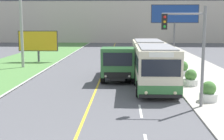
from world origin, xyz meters
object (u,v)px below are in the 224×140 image
at_px(utility_pole_far, 20,4).
at_px(planter_round_near, 209,92).
at_px(billboard_large, 175,16).
at_px(planter_round_third, 182,69).
at_px(billboard_small, 38,41).
at_px(city_bus, 151,62).
at_px(traffic_light_mast, 190,44).
at_px(planter_round_second, 191,78).
at_px(car_distant, 140,51).
at_px(dump_truck, 118,64).

distance_m(utility_pole_far, planter_round_near, 20.78).
relative_size(billboard_large, planter_round_third, 5.64).
bearing_deg(billboard_small, utility_pole_far, -95.07).
relative_size(city_bus, billboard_small, 2.86).
distance_m(traffic_light_mast, billboard_small, 23.01).
height_order(city_bus, planter_round_second, city_bus).
distance_m(car_distant, traffic_light_mast, 25.81).
bearing_deg(traffic_light_mast, car_distant, 92.99).
distance_m(traffic_light_mast, planter_round_third, 10.47).
bearing_deg(car_distant, planter_round_near, -83.68).
distance_m(car_distant, planter_round_third, 15.93).
bearing_deg(planter_round_third, planter_round_second, -93.08).
relative_size(planter_round_near, planter_round_third, 0.95).
bearing_deg(billboard_large, car_distant, -178.69).
xyz_separation_m(city_bus, planter_round_third, (2.89, 2.62, -0.92)).
relative_size(utility_pole_far, planter_round_near, 10.79).
bearing_deg(dump_truck, planter_round_near, -51.10).
distance_m(billboard_small, planter_round_second, 19.72).
bearing_deg(planter_round_near, planter_round_second, 91.10).
bearing_deg(billboard_small, dump_truck, -50.10).
height_order(traffic_light_mast, planter_round_third, traffic_light_mast).
bearing_deg(utility_pole_far, billboard_large, 33.93).
bearing_deg(traffic_light_mast, planter_round_near, 40.00).
bearing_deg(planter_round_third, car_distant, 100.35).
distance_m(dump_truck, traffic_light_mast, 8.86).
distance_m(traffic_light_mast, billboard_large, 26.02).
bearing_deg(planter_round_second, traffic_light_mast, -103.03).
bearing_deg(billboard_large, city_bus, -104.10).
relative_size(dump_truck, billboard_large, 0.98).
xyz_separation_m(planter_round_near, planter_round_third, (0.15, 8.81, 0.02)).
relative_size(city_bus, dump_truck, 1.92).
bearing_deg(city_bus, dump_truck, 172.61).
height_order(dump_truck, planter_round_third, dump_truck).
height_order(traffic_light_mast, billboard_small, traffic_light_mast).
relative_size(traffic_light_mast, billboard_small, 1.19).
distance_m(car_distant, planter_round_near, 24.63).
bearing_deg(billboard_large, utility_pole_far, -146.07).
xyz_separation_m(utility_pole_far, planter_round_third, (15.12, -4.44, -5.64)).
bearing_deg(dump_truck, city_bus, -7.39).
xyz_separation_m(planter_round_second, planter_round_third, (0.24, 4.41, 0.02)).
relative_size(city_bus, billboard_large, 1.89).
relative_size(utility_pole_far, billboard_small, 2.74).
relative_size(traffic_light_mast, planter_round_third, 4.41).
distance_m(dump_truck, car_distant, 18.15).
bearing_deg(planter_round_third, billboard_small, 149.00).
height_order(car_distant, billboard_large, billboard_large).
distance_m(dump_truck, billboard_large, 19.85).
relative_size(dump_truck, utility_pole_far, 0.54).
bearing_deg(planter_round_third, utility_pole_far, 163.64).
bearing_deg(planter_round_near, traffic_light_mast, -140.00).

